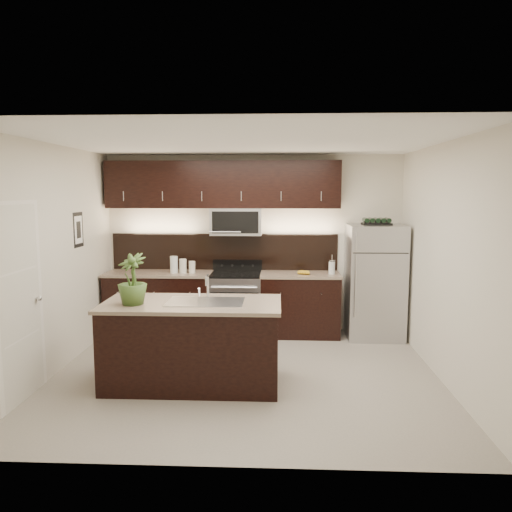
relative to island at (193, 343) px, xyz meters
The scene contains 12 objects.
ground 0.80m from the island, 29.26° to the left, with size 4.50×4.50×0.00m, color gray.
room_walls 1.33m from the island, 31.59° to the left, with size 4.52×4.02×2.71m.
counter_run 2.01m from the island, 86.85° to the left, with size 3.51×0.65×0.94m.
upper_fixtures 2.73m from the island, 86.37° to the left, with size 3.49×0.40×1.66m.
island is the anchor object (origin of this frame).
sink_faucet 0.51m from the island, ahead, with size 0.84×0.50×0.28m.
refrigerator 3.09m from the island, 39.45° to the left, with size 0.80×0.73×1.67m, color #B2B2B7.
wine_rack 3.31m from the island, 39.45° to the left, with size 0.41×0.25×0.10m.
plant 0.98m from the island, 167.51° to the right, with size 0.31×0.31×0.55m, color #3C5923.
canisters 2.10m from the island, 104.49° to the left, with size 0.38×0.12×0.25m.
french_press 2.68m from the island, 48.43° to the left, with size 0.10×0.10×0.28m.
bananas 2.36m from the island, 56.47° to the left, with size 0.19×0.15×0.06m, color gold.
Camera 1 is at (0.39, -5.65, 2.15)m, focal length 35.00 mm.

